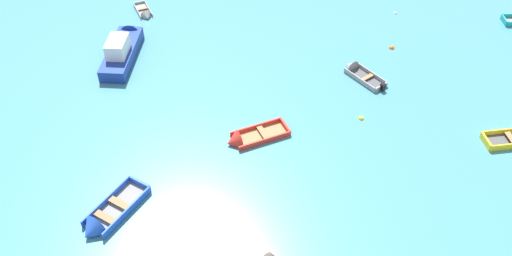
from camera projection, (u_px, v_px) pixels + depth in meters
The scene contains 8 objects.
rowboat_grey_midfield_left at pixel (357, 71), 36.18m from camera, with size 3.14×3.03×1.09m.
rowboat_red_back_row_center at pixel (243, 139), 31.31m from camera, with size 3.88×3.18×1.27m.
rowboat_blue_back_row_left at pixel (102, 221), 26.88m from camera, with size 2.83×4.39×1.35m.
rowboat_grey_far_left at pixel (145, 14), 41.67m from camera, with size 2.23×2.72×0.87m.
motor_launch_deep_blue_far_back at pixel (123, 48), 37.41m from camera, with size 2.32×6.52×2.19m.
mooring_buoy_near_foreground at pixel (392, 48), 38.48m from camera, with size 0.40×0.40×0.40m, color orange.
mooring_buoy_between_boats_right at pixel (361, 119), 32.88m from camera, with size 0.34×0.34×0.34m, color yellow.
mooring_buoy_outer_edge at pixel (395, 13), 42.01m from camera, with size 0.29×0.29×0.29m, color silver.
Camera 1 is at (4.00, -0.44, 21.89)m, focal length 37.60 mm.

